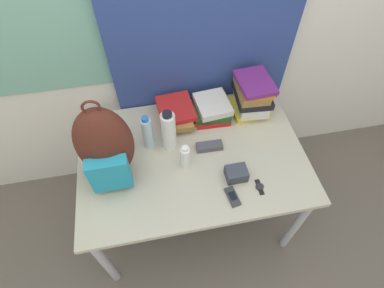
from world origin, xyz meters
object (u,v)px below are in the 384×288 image
at_px(book_stack_right, 252,95).
at_px(sports_bottle, 169,131).
at_px(book_stack_center, 212,108).
at_px(water_bottle, 148,133).
at_px(sunscreen_bottle, 185,157).
at_px(sunglasses_case, 209,146).
at_px(book_stack_left, 177,113).
at_px(wristwatch, 260,187).
at_px(backpack, 105,147).
at_px(cell_phone, 233,197).
at_px(camera_pouch, 236,174).

bearing_deg(book_stack_right, sports_bottle, -159.93).
distance_m(book_stack_center, water_bottle, 0.45).
xyz_separation_m(book_stack_center, book_stack_right, (0.25, 0.00, 0.06)).
bearing_deg(sunscreen_bottle, sunglasses_case, 29.25).
height_order(book_stack_right, sunglasses_case, book_stack_right).
relative_size(book_stack_left, sunglasses_case, 1.86).
bearing_deg(wristwatch, backpack, 161.92).
bearing_deg(cell_phone, book_stack_center, 87.46).
xyz_separation_m(book_stack_left, book_stack_right, (0.46, -0.00, 0.07)).
distance_m(backpack, sunscreen_bottle, 0.42).
distance_m(book_stack_center, book_stack_right, 0.26).
height_order(water_bottle, sunglasses_case, water_bottle).
height_order(book_stack_left, water_bottle, water_bottle).
distance_m(sports_bottle, camera_pouch, 0.43).
height_order(book_stack_right, water_bottle, book_stack_right).
bearing_deg(book_stack_right, wristwatch, -101.83).
height_order(water_bottle, sunscreen_bottle, water_bottle).
bearing_deg(book_stack_center, cell_phone, -92.54).
relative_size(book_stack_center, sunscreen_bottle, 1.53).
relative_size(book_stack_left, water_bottle, 1.18).
distance_m(cell_phone, sunglasses_case, 0.33).
bearing_deg(sunglasses_case, book_stack_right, 39.30).
bearing_deg(wristwatch, sunglasses_case, 124.06).
bearing_deg(book_stack_right, sunglasses_case, -140.70).
height_order(cell_phone, sunglasses_case, sunglasses_case).
bearing_deg(book_stack_center, sports_bottle, -146.20).
relative_size(book_stack_left, book_stack_right, 0.96).
bearing_deg(wristwatch, sports_bottle, 139.15).
height_order(backpack, book_stack_left, backpack).
height_order(book_stack_left, wristwatch, book_stack_left).
relative_size(sports_bottle, wristwatch, 2.97).
bearing_deg(book_stack_right, book_stack_left, 179.72).
relative_size(book_stack_right, sports_bottle, 1.07).
bearing_deg(sunglasses_case, book_stack_center, 74.42).
bearing_deg(camera_pouch, sports_bottle, 138.50).
height_order(book_stack_right, camera_pouch, book_stack_right).
xyz_separation_m(book_stack_right, sunglasses_case, (-0.32, -0.26, -0.10)).
xyz_separation_m(sunglasses_case, wristwatch, (0.20, -0.30, -0.01)).
height_order(book_stack_center, sunglasses_case, book_stack_center).
bearing_deg(cell_phone, wristwatch, 10.71).
xyz_separation_m(book_stack_center, water_bottle, (-0.41, -0.17, 0.06)).
height_order(sunscreen_bottle, cell_phone, sunscreen_bottle).
distance_m(water_bottle, sunscreen_bottle, 0.25).
distance_m(water_bottle, camera_pouch, 0.53).
bearing_deg(wristwatch, water_bottle, 144.27).
bearing_deg(sunscreen_bottle, camera_pouch, -26.89).
distance_m(backpack, water_bottle, 0.28).
height_order(backpack, water_bottle, backpack).
distance_m(book_stack_right, camera_pouch, 0.53).
bearing_deg(cell_phone, sports_bottle, 123.95).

